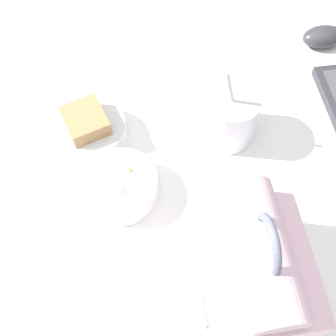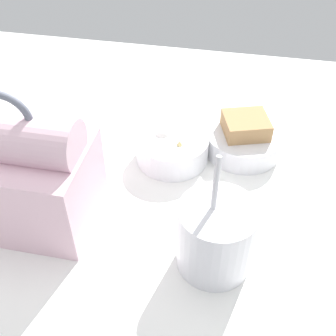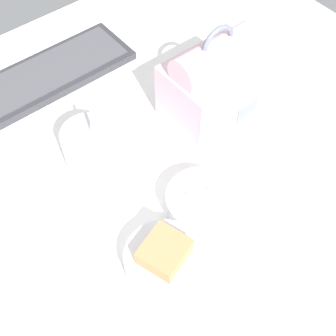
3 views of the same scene
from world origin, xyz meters
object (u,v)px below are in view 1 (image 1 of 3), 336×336
object	(u,v)px
computer_mouse	(323,37)
bento_bowl_sandwich	(88,130)
bento_bowl_snacks	(121,186)
lunch_bag	(253,268)
soup_cup	(229,115)

from	to	relation	value
computer_mouse	bento_bowl_sandwich	bearing A→B (deg)	-71.36
computer_mouse	bento_bowl_snacks	bearing A→B (deg)	-57.43
lunch_bag	computer_mouse	xyz separation A→B (cm)	(-46.57, 27.80, -6.33)
soup_cup	bento_bowl_snacks	distance (cm)	22.40
lunch_bag	bento_bowl_snacks	xyz separation A→B (cm)	(-18.02, -16.90, -5.83)
soup_cup	bento_bowl_sandwich	distance (cm)	25.01
soup_cup	bento_bowl_sandwich	bearing A→B (deg)	-95.38
bento_bowl_snacks	computer_mouse	world-z (taller)	bento_bowl_snacks
soup_cup	computer_mouse	distance (cm)	31.30
soup_cup	bento_bowl_sandwich	size ratio (longest dim) A/B	1.28
soup_cup	computer_mouse	size ratio (longest dim) A/B	1.96
bento_bowl_sandwich	computer_mouse	bearing A→B (deg)	108.64
bento_bowl_sandwich	bento_bowl_snacks	distance (cm)	12.78
lunch_bag	bento_bowl_sandwich	world-z (taller)	lunch_bag
soup_cup	bento_bowl_sandwich	xyz separation A→B (cm)	(-2.33, -24.75, -2.77)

